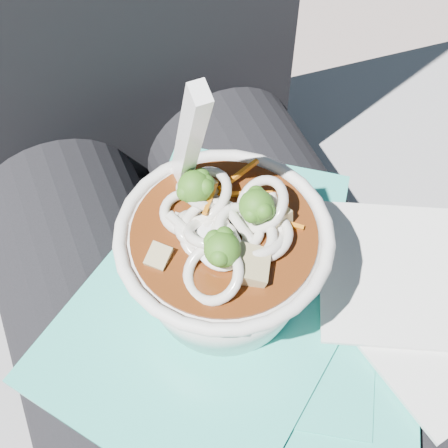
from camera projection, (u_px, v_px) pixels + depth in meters
name	position (u px, v px, depth m)	size (l,w,h in m)	color
stone_ledge	(184.00, 355.00, 0.88)	(1.00, 0.50, 0.47)	slate
lap	(227.00, 360.00, 0.54)	(0.34, 0.48, 0.16)	black
person_body	(188.00, 264.00, 0.57)	(0.34, 0.94, 1.02)	black
plastic_bag	(239.00, 314.00, 0.47)	(0.32, 0.36, 0.02)	#2BB3A0
napkins	(424.00, 302.00, 0.46)	(0.17, 0.20, 0.01)	silver
udon_bowl	(224.00, 255.00, 0.43)	(0.16, 0.16, 0.20)	white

